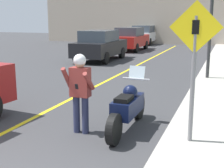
# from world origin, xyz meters

# --- Properties ---
(road_center_line) EXTENTS (0.12, 36.00, 0.01)m
(road_center_line) POSITION_xyz_m (-0.60, 6.00, 0.00)
(road_center_line) COLOR yellow
(road_center_line) RESTS_ON ground
(motorcycle) EXTENTS (0.62, 2.30, 1.29)m
(motorcycle) POSITION_xyz_m (1.77, 3.08, 0.50)
(motorcycle) COLOR black
(motorcycle) RESTS_ON ground
(person_biker) EXTENTS (0.59, 0.46, 1.66)m
(person_biker) POSITION_xyz_m (0.91, 2.57, 1.01)
(person_biker) COLOR #282D4C
(person_biker) RESTS_ON ground
(crossing_sign) EXTENTS (0.91, 0.08, 2.52)m
(crossing_sign) POSITION_xyz_m (3.12, 2.59, 1.65)
(crossing_sign) COLOR slate
(crossing_sign) RESTS_ON sidewalk_curb
(traffic_light) EXTENTS (0.26, 0.30, 3.79)m
(traffic_light) POSITION_xyz_m (2.99, 9.15, 2.77)
(traffic_light) COLOR #2D2D30
(traffic_light) RESTS_ON sidewalk_curb
(parked_car_black) EXTENTS (1.88, 4.20, 1.68)m
(parked_car_black) POSITION_xyz_m (-3.07, 13.13, 0.86)
(parked_car_black) COLOR black
(parked_car_black) RESTS_ON ground
(parked_car_red) EXTENTS (1.88, 4.20, 1.68)m
(parked_car_red) POSITION_xyz_m (-3.12, 18.96, 0.86)
(parked_car_red) COLOR black
(parked_car_red) RESTS_ON ground
(parked_car_white) EXTENTS (1.88, 4.20, 1.68)m
(parked_car_white) POSITION_xyz_m (-3.59, 24.71, 0.86)
(parked_car_white) COLOR black
(parked_car_white) RESTS_ON ground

